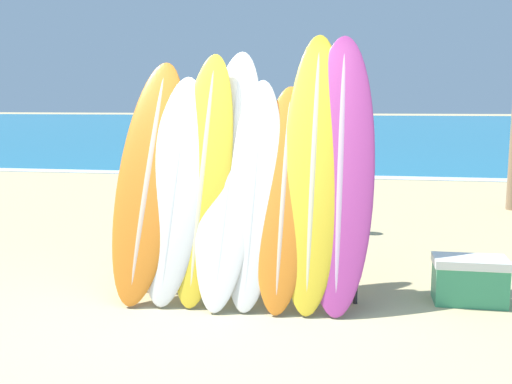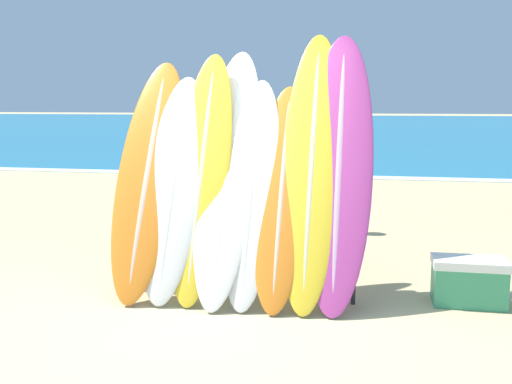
{
  "view_description": "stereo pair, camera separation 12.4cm",
  "coord_description": "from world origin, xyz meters",
  "px_view_note": "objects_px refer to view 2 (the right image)",
  "views": [
    {
      "loc": [
        1.27,
        -4.45,
        1.75
      ],
      "look_at": [
        0.27,
        1.43,
        0.84
      ],
      "focal_mm": 42.0,
      "sensor_mm": 36.0,
      "label": 1
    },
    {
      "loc": [
        1.39,
        -4.43,
        1.75
      ],
      "look_at": [
        0.27,
        1.43,
        0.84
      ],
      "focal_mm": 42.0,
      "sensor_mm": 36.0,
      "label": 2
    }
  ],
  "objects_px": {
    "cooler_box": "(469,281)",
    "surfboard_slot_0": "(148,175)",
    "surfboard_slot_6": "(312,165)",
    "surfboard_slot_7": "(339,166)",
    "surfboard_rack": "(239,249)",
    "surfboard_slot_3": "(228,171)",
    "surfboard_slot_5": "(282,193)",
    "surfboard_slot_4": "(252,189)",
    "person_far_left": "(199,158)",
    "surfboard_slot_2": "(202,173)",
    "person_near_water": "(287,160)",
    "person_mid_beach": "(239,142)",
    "surfboard_slot_1": "(174,185)"
  },
  "relations": [
    {
      "from": "cooler_box",
      "to": "surfboard_slot_4",
      "type": "bearing_deg",
      "value": -176.24
    },
    {
      "from": "person_far_left",
      "to": "surfboard_rack",
      "type": "bearing_deg",
      "value": -50.93
    },
    {
      "from": "surfboard_slot_0",
      "to": "surfboard_slot_3",
      "type": "relative_size",
      "value": 0.96
    },
    {
      "from": "person_near_water",
      "to": "person_mid_beach",
      "type": "height_order",
      "value": "person_near_water"
    },
    {
      "from": "surfboard_slot_2",
      "to": "person_near_water",
      "type": "relative_size",
      "value": 1.27
    },
    {
      "from": "surfboard_rack",
      "to": "cooler_box",
      "type": "distance_m",
      "value": 2.01
    },
    {
      "from": "person_mid_beach",
      "to": "person_far_left",
      "type": "bearing_deg",
      "value": -163.36
    },
    {
      "from": "surfboard_slot_0",
      "to": "surfboard_slot_7",
      "type": "height_order",
      "value": "surfboard_slot_7"
    },
    {
      "from": "surfboard_slot_5",
      "to": "person_far_left",
      "type": "bearing_deg",
      "value": 115.99
    },
    {
      "from": "surfboard_slot_5",
      "to": "cooler_box",
      "type": "distance_m",
      "value": 1.78
    },
    {
      "from": "surfboard_slot_5",
      "to": "surfboard_slot_0",
      "type": "bearing_deg",
      "value": 177.37
    },
    {
      "from": "surfboard_rack",
      "to": "surfboard_slot_7",
      "type": "height_order",
      "value": "surfboard_slot_7"
    },
    {
      "from": "cooler_box",
      "to": "surfboard_slot_0",
      "type": "bearing_deg",
      "value": -178.43
    },
    {
      "from": "surfboard_slot_3",
      "to": "cooler_box",
      "type": "height_order",
      "value": "surfboard_slot_3"
    },
    {
      "from": "surfboard_slot_5",
      "to": "person_far_left",
      "type": "xyz_separation_m",
      "value": [
        -1.88,
        3.85,
        -0.09
      ]
    },
    {
      "from": "surfboard_slot_6",
      "to": "surfboard_slot_4",
      "type": "bearing_deg",
      "value": -168.16
    },
    {
      "from": "surfboard_rack",
      "to": "surfboard_slot_2",
      "type": "distance_m",
      "value": 0.76
    },
    {
      "from": "surfboard_slot_6",
      "to": "surfboard_slot_7",
      "type": "distance_m",
      "value": 0.24
    },
    {
      "from": "surfboard_slot_1",
      "to": "person_far_left",
      "type": "relative_size",
      "value": 1.27
    },
    {
      "from": "surfboard_slot_0",
      "to": "surfboard_slot_5",
      "type": "height_order",
      "value": "surfboard_slot_0"
    },
    {
      "from": "surfboard_slot_2",
      "to": "person_near_water",
      "type": "xyz_separation_m",
      "value": [
        0.39,
        2.8,
        -0.15
      ]
    },
    {
      "from": "surfboard_rack",
      "to": "surfboard_slot_5",
      "type": "bearing_deg",
      "value": 7.75
    },
    {
      "from": "surfboard_slot_4",
      "to": "surfboard_slot_0",
      "type": "bearing_deg",
      "value": 177.34
    },
    {
      "from": "surfboard_slot_2",
      "to": "surfboard_slot_5",
      "type": "relative_size",
      "value": 1.16
    },
    {
      "from": "surfboard_slot_1",
      "to": "surfboard_slot_7",
      "type": "height_order",
      "value": "surfboard_slot_7"
    },
    {
      "from": "surfboard_slot_3",
      "to": "surfboard_slot_2",
      "type": "bearing_deg",
      "value": -170.35
    },
    {
      "from": "surfboard_slot_0",
      "to": "cooler_box",
      "type": "bearing_deg",
      "value": 1.57
    },
    {
      "from": "surfboard_slot_6",
      "to": "person_near_water",
      "type": "relative_size",
      "value": 1.37
    },
    {
      "from": "surfboard_slot_4",
      "to": "cooler_box",
      "type": "xyz_separation_m",
      "value": [
        1.88,
        0.12,
        -0.77
      ]
    },
    {
      "from": "surfboard_slot_4",
      "to": "cooler_box",
      "type": "relative_size",
      "value": 3.14
    },
    {
      "from": "surfboard_slot_5",
      "to": "person_mid_beach",
      "type": "xyz_separation_m",
      "value": [
        -1.91,
        6.94,
        -0.05
      ]
    },
    {
      "from": "surfboard_slot_7",
      "to": "cooler_box",
      "type": "distance_m",
      "value": 1.5
    },
    {
      "from": "surfboard_slot_6",
      "to": "surfboard_slot_7",
      "type": "relative_size",
      "value": 1.01
    },
    {
      "from": "cooler_box",
      "to": "person_far_left",
      "type": "bearing_deg",
      "value": 133.25
    },
    {
      "from": "surfboard_rack",
      "to": "surfboard_slot_1",
      "type": "bearing_deg",
      "value": 174.48
    },
    {
      "from": "surfboard_slot_4",
      "to": "surfboard_slot_7",
      "type": "distance_m",
      "value": 0.78
    },
    {
      "from": "surfboard_slot_5",
      "to": "surfboard_slot_3",
      "type": "bearing_deg",
      "value": 168.04
    },
    {
      "from": "surfboard_slot_3",
      "to": "surfboard_slot_5",
      "type": "xyz_separation_m",
      "value": [
        0.51,
        -0.11,
        -0.17
      ]
    },
    {
      "from": "surfboard_slot_2",
      "to": "surfboard_slot_6",
      "type": "distance_m",
      "value": 0.99
    },
    {
      "from": "person_near_water",
      "to": "person_far_left",
      "type": "bearing_deg",
      "value": 171.8
    },
    {
      "from": "surfboard_rack",
      "to": "surfboard_slot_3",
      "type": "height_order",
      "value": "surfboard_slot_3"
    },
    {
      "from": "person_far_left",
      "to": "surfboard_slot_4",
      "type": "bearing_deg",
      "value": -49.25
    },
    {
      "from": "surfboard_slot_2",
      "to": "surfboard_slot_3",
      "type": "xyz_separation_m",
      "value": [
        0.23,
        0.04,
        0.02
      ]
    },
    {
      "from": "person_far_left",
      "to": "cooler_box",
      "type": "xyz_separation_m",
      "value": [
        3.49,
        -3.71,
        -0.65
      ]
    },
    {
      "from": "person_near_water",
      "to": "person_mid_beach",
      "type": "bearing_deg",
      "value": 135.45
    },
    {
      "from": "surfboard_slot_0",
      "to": "cooler_box",
      "type": "height_order",
      "value": "surfboard_slot_0"
    },
    {
      "from": "surfboard_rack",
      "to": "cooler_box",
      "type": "bearing_deg",
      "value": 5.35
    },
    {
      "from": "surfboard_slot_5",
      "to": "person_far_left",
      "type": "distance_m",
      "value": 4.28
    },
    {
      "from": "surfboard_slot_1",
      "to": "surfboard_slot_3",
      "type": "relative_size",
      "value": 0.89
    },
    {
      "from": "surfboard_slot_1",
      "to": "person_near_water",
      "type": "distance_m",
      "value": 2.93
    }
  ]
}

